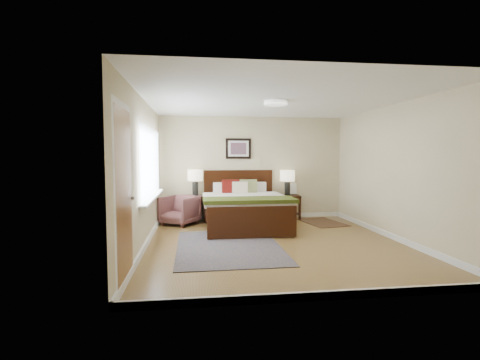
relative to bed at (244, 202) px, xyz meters
The scene contains 18 objects.
floor 1.56m from the bed, 76.17° to the right, with size 5.00×5.00×0.00m, color olive.
back_wall 1.33m from the bed, 71.94° to the left, with size 4.50×0.04×2.50m, color beige.
front_wall 4.00m from the bed, 84.89° to the right, with size 4.50×0.04×2.50m, color beige.
left_wall 2.48m from the bed, 143.13° to the right, with size 0.04×5.00×2.50m, color beige.
right_wall 3.05m from the bed, 28.71° to the right, with size 0.04×5.00×2.50m, color beige.
ceiling 2.45m from the bed, 76.17° to the right, with size 4.50×5.00×0.02m, color white.
window 2.15m from the bed, 158.56° to the right, with size 0.11×2.72×1.32m.
door 3.73m from the bed, 120.63° to the right, with size 0.06×1.00×2.18m.
ceil_fixture 2.42m from the bed, 76.17° to the right, with size 0.44×0.44×0.08m.
bed is the anchor object (origin of this frame).
wall_art 1.57m from the bed, 89.96° to the left, with size 0.62×0.05×0.50m.
nightstand_left 1.33m from the bed, 141.82° to the left, with size 0.51×0.46×0.61m.
nightstand_right 1.46m from the bed, 35.08° to the left, with size 0.58×0.44×0.58m.
lamp_left 1.44m from the bed, 141.11° to the left, with size 0.35×0.35×0.61m.
lamp_right 1.53m from the bed, 35.54° to the left, with size 0.35×0.35×0.61m.
armchair 1.49m from the bed, 162.56° to the left, with size 0.70×0.72×0.65m, color brown.
rug_persian 1.76m from the bed, 107.05° to the right, with size 1.74×2.45×0.01m, color #0C1640.
rug_navy 1.96m from the bed, ahead, with size 0.77×1.15×0.01m, color black.
Camera 1 is at (-1.39, -5.96, 1.55)m, focal length 26.00 mm.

